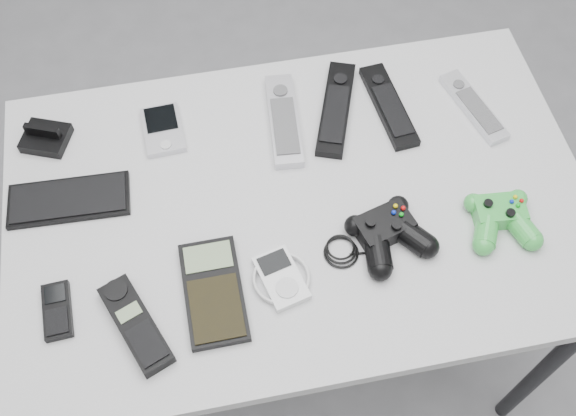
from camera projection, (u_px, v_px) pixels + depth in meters
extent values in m
plane|color=slate|center=(275.00, 318.00, 1.90)|extent=(3.50, 3.50, 0.00)
cube|color=#AEAEB1|center=(299.00, 205.00, 1.26)|extent=(1.08, 0.70, 0.03)
cylinder|color=black|center=(545.00, 369.00, 1.47)|extent=(0.03, 0.03, 0.70)
cylinder|color=black|center=(79.00, 212.00, 1.68)|extent=(0.03, 0.03, 0.70)
cylinder|color=black|center=(458.00, 150.00, 1.77)|extent=(0.03, 0.03, 0.70)
cube|color=black|center=(69.00, 200.00, 1.24)|extent=(0.23, 0.10, 0.01)
cube|color=black|center=(44.00, 134.00, 1.30)|extent=(0.11, 0.10, 0.05)
cube|color=silver|center=(163.00, 129.00, 1.32)|extent=(0.08, 0.12, 0.02)
cube|color=silver|center=(284.00, 120.00, 1.33)|extent=(0.07, 0.23, 0.02)
cube|color=black|center=(336.00, 108.00, 1.35)|extent=(0.13, 0.24, 0.02)
cube|color=black|center=(389.00, 105.00, 1.35)|extent=(0.07, 0.22, 0.02)
cube|color=silver|center=(474.00, 106.00, 1.35)|extent=(0.09, 0.19, 0.02)
cube|color=black|center=(57.00, 310.00, 1.13)|extent=(0.05, 0.10, 0.02)
cube|color=black|center=(136.00, 324.00, 1.11)|extent=(0.12, 0.18, 0.03)
cube|color=black|center=(213.00, 291.00, 1.14)|extent=(0.10, 0.20, 0.02)
cube|color=silver|center=(281.00, 278.00, 1.16)|extent=(0.12, 0.13, 0.02)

